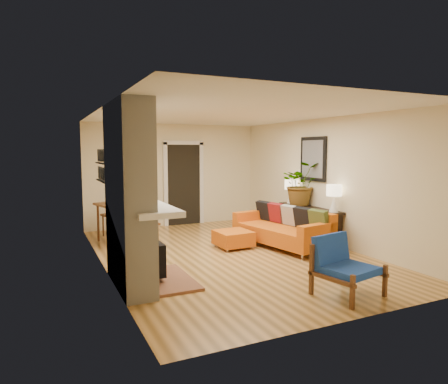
% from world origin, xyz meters
% --- Properties ---
extents(room_shell, '(6.50, 6.50, 6.50)m').
position_xyz_m(room_shell, '(0.60, 2.63, 1.24)').
color(room_shell, tan).
rests_on(room_shell, ground).
extents(fireplace, '(1.09, 1.68, 2.60)m').
position_xyz_m(fireplace, '(-2.00, -1.00, 1.24)').
color(fireplace, white).
rests_on(fireplace, ground).
extents(sofa, '(1.26, 2.23, 0.83)m').
position_xyz_m(sofa, '(1.31, 0.11, 0.36)').
color(sofa, silver).
rests_on(sofa, ground).
extents(ottoman, '(0.69, 0.69, 0.34)m').
position_xyz_m(ottoman, '(0.30, 0.41, 0.19)').
color(ottoman, silver).
rests_on(ottoman, ground).
extents(blue_chair, '(0.89, 0.87, 0.79)m').
position_xyz_m(blue_chair, '(0.49, -2.51, 0.43)').
color(blue_chair, brown).
rests_on(blue_chair, ground).
extents(dining_table, '(1.12, 1.93, 1.01)m').
position_xyz_m(dining_table, '(-1.57, 1.76, 0.66)').
color(dining_table, brown).
rests_on(dining_table, ground).
extents(console_table, '(0.34, 1.85, 0.72)m').
position_xyz_m(console_table, '(2.07, 0.29, 0.58)').
color(console_table, black).
rests_on(console_table, ground).
extents(lamp_near, '(0.30, 0.30, 0.54)m').
position_xyz_m(lamp_near, '(2.07, -0.47, 1.06)').
color(lamp_near, white).
rests_on(lamp_near, console_table).
extents(lamp_far, '(0.30, 0.30, 0.54)m').
position_xyz_m(lamp_far, '(2.07, 0.99, 1.06)').
color(lamp_far, white).
rests_on(lamp_far, console_table).
extents(houseplant, '(1.10, 1.04, 0.96)m').
position_xyz_m(houseplant, '(2.06, 0.59, 1.21)').
color(houseplant, '#1E5919').
rests_on(houseplant, console_table).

